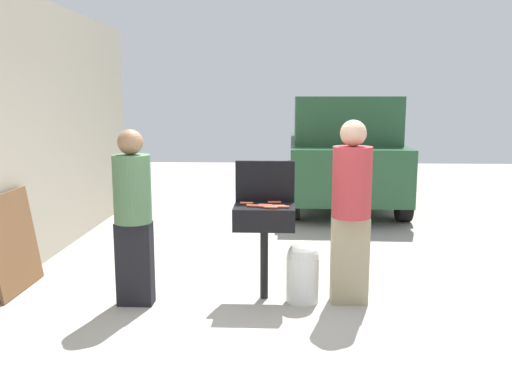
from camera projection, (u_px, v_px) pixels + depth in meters
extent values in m
plane|color=#9E998E|center=(273.00, 308.00, 5.26)|extent=(24.00, 24.00, 0.00)
cube|color=#B2A893|center=(11.00, 134.00, 6.11)|extent=(0.24, 8.00, 3.19)
cylinder|color=black|center=(264.00, 263.00, 5.47)|extent=(0.08, 0.08, 0.73)
cube|color=black|center=(264.00, 217.00, 5.39)|extent=(0.60, 0.44, 0.22)
cube|color=black|center=(265.00, 181.00, 5.56)|extent=(0.60, 0.05, 0.42)
cylinder|color=#C6593D|center=(271.00, 207.00, 5.23)|extent=(0.13, 0.04, 0.03)
cylinder|color=#B74C33|center=(266.00, 207.00, 5.26)|extent=(0.13, 0.04, 0.03)
cylinder|color=#AD4228|center=(274.00, 202.00, 5.48)|extent=(0.13, 0.03, 0.03)
cylinder|color=#C6593D|center=(278.00, 206.00, 5.29)|extent=(0.13, 0.03, 0.03)
cylinder|color=#C6593D|center=(282.00, 207.00, 5.26)|extent=(0.13, 0.03, 0.03)
cylinder|color=#C6593D|center=(253.00, 206.00, 5.31)|extent=(0.13, 0.04, 0.03)
cylinder|color=#B74C33|center=(265.00, 205.00, 5.33)|extent=(0.13, 0.04, 0.03)
cylinder|color=#C6593D|center=(247.00, 203.00, 5.44)|extent=(0.13, 0.03, 0.03)
cylinder|color=silver|center=(302.00, 279.00, 5.40)|extent=(0.32, 0.32, 0.46)
sphere|color=silver|center=(303.00, 257.00, 5.36)|extent=(0.31, 0.31, 0.31)
cube|color=black|center=(135.00, 264.00, 5.30)|extent=(0.34, 0.19, 0.82)
cylinder|color=#4C724C|center=(132.00, 189.00, 5.18)|extent=(0.36, 0.36, 0.65)
sphere|color=#936B4C|center=(130.00, 142.00, 5.10)|extent=(0.24, 0.24, 0.24)
cube|color=gray|center=(350.00, 260.00, 5.34)|extent=(0.36, 0.20, 0.86)
cylinder|color=#B23338|center=(352.00, 182.00, 5.21)|extent=(0.38, 0.38, 0.68)
sphere|color=tan|center=(353.00, 133.00, 5.14)|extent=(0.25, 0.25, 0.25)
cube|color=#234C2D|center=(340.00, 163.00, 10.43)|extent=(1.98, 4.44, 0.90)
cube|color=#234C2D|center=(343.00, 119.00, 10.09)|extent=(1.81, 2.63, 0.80)
cylinder|color=black|center=(404.00, 202.00, 8.93)|extent=(0.23, 0.64, 0.64)
cylinder|color=black|center=(293.00, 201.00, 9.05)|extent=(0.23, 0.64, 0.64)
cylinder|color=black|center=(375.00, 176.00, 11.96)|extent=(0.23, 0.64, 0.64)
cylinder|color=black|center=(293.00, 175.00, 12.08)|extent=(0.23, 0.64, 0.64)
cube|color=brown|center=(14.00, 242.00, 5.68)|extent=(0.17, 0.90, 1.03)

